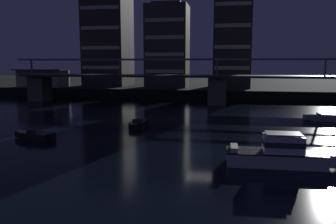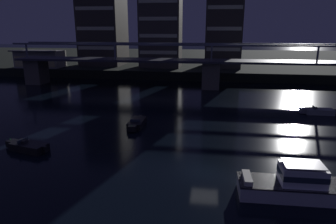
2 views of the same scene
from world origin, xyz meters
name	(u,v)px [view 1 (image 1 of 2)]	position (x,y,z in m)	size (l,w,h in m)	color
ground_plane	(199,152)	(0.00, 0.00, 0.00)	(400.00, 400.00, 0.00)	black
far_riverbank	(223,84)	(0.00, 87.38, 1.10)	(240.00, 80.00, 2.20)	black
river_bridge	(217,83)	(0.00, 39.37, 4.44)	(85.87, 6.40, 9.38)	#605B51
tower_west_low	(108,39)	(-30.90, 60.10, 15.05)	(11.27, 12.16, 25.99)	#38332D
tower_west_tall	(167,46)	(-13.76, 57.20, 12.80)	(10.63, 8.66, 21.51)	#423D38
tower_central	(233,37)	(2.80, 60.09, 15.01)	(9.24, 12.51, 25.92)	#38332D
waterfront_pavilion	(43,78)	(-45.94, 51.29, 4.44)	(12.40, 7.40, 4.70)	#B2AD9E
cabin_cruiser_near_left	(279,153)	(6.99, -3.14, 1.05)	(9.19, 2.88, 2.79)	silver
speedboat_near_center	(138,124)	(-9.30, 11.73, 0.41)	(1.84, 5.20, 1.16)	black
speedboat_mid_left	(322,118)	(16.23, 21.48, 0.41)	(5.19, 1.81, 1.16)	gray
speedboat_mid_center	(35,136)	(-18.73, 2.26, 0.41)	(5.20, 2.68, 1.16)	black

